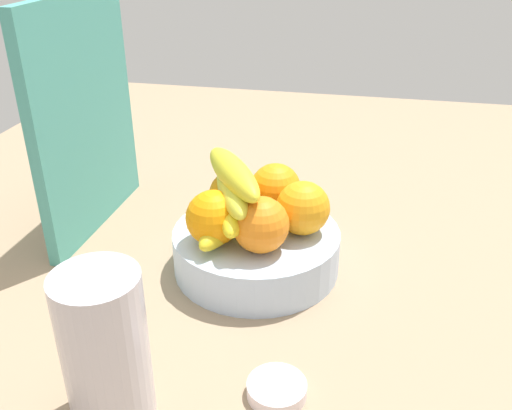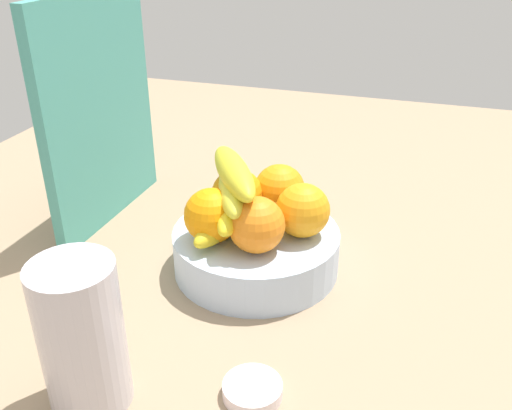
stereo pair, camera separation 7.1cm
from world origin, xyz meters
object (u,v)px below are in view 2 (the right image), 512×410
at_px(orange_center, 237,195).
at_px(orange_back_left, 212,216).
at_px(cutting_board, 100,112).
at_px(orange_back_right, 257,225).
at_px(fruit_bowl, 256,248).
at_px(thermos_tumbler, 82,337).
at_px(orange_front_right, 280,190).
at_px(orange_front_left, 303,210).
at_px(banana_bunch, 234,195).
at_px(jar_lid, 252,390).

xyz_separation_m(orange_center, orange_back_left, (-0.07, 0.01, 0.00)).
bearing_deg(cutting_board, orange_back_right, -111.88).
bearing_deg(fruit_bowl, thermos_tumbler, 163.18).
relative_size(orange_back_left, thermos_tumbler, 0.45).
xyz_separation_m(orange_front_right, orange_center, (-0.04, 0.05, 0.00)).
relative_size(orange_front_left, banana_bunch, 0.41).
height_order(orange_front_right, orange_back_left, same).
bearing_deg(fruit_bowl, banana_bunch, 100.39).
bearing_deg(orange_back_right, banana_bunch, 47.29).
height_order(orange_center, orange_back_left, same).
height_order(fruit_bowl, orange_back_right, orange_back_right).
xyz_separation_m(orange_back_left, orange_back_right, (-0.01, -0.06, 0.00)).
bearing_deg(jar_lid, orange_center, 22.62).
distance_m(orange_front_right, jar_lid, 0.32).
xyz_separation_m(banana_bunch, jar_lid, (-0.23, -0.10, -0.11)).
bearing_deg(orange_back_right, fruit_bowl, 18.90).
bearing_deg(orange_front_left, banana_bunch, 98.90).
bearing_deg(jar_lid, fruit_bowl, 17.06).
relative_size(orange_front_left, orange_back_left, 1.00).
xyz_separation_m(fruit_bowl, orange_back_left, (-0.04, 0.05, 0.07)).
height_order(fruit_bowl, orange_center, orange_center).
relative_size(fruit_bowl, orange_center, 3.14).
distance_m(orange_center, cutting_board, 0.26).
height_order(orange_back_left, banana_bunch, banana_bunch).
bearing_deg(orange_back_right, orange_back_left, 85.40).
relative_size(orange_front_left, orange_front_right, 1.00).
bearing_deg(orange_back_left, orange_back_right, -94.60).
distance_m(fruit_bowl, orange_front_left, 0.09).
bearing_deg(banana_bunch, orange_back_left, 153.43).
distance_m(fruit_bowl, cutting_board, 0.33).
xyz_separation_m(cutting_board, thermos_tumbler, (-0.37, -0.20, -0.10)).
bearing_deg(cutting_board, fruit_bowl, -104.48).
relative_size(fruit_bowl, orange_front_right, 3.14).
bearing_deg(thermos_tumbler, jar_lid, -71.01).
relative_size(orange_center, banana_bunch, 0.41).
bearing_deg(orange_back_left, orange_front_right, -31.76).
distance_m(orange_center, banana_bunch, 0.04).
bearing_deg(orange_front_left, orange_back_left, 114.89).
distance_m(fruit_bowl, orange_back_right, 0.08).
bearing_deg(cutting_board, banana_bunch, -107.32).
bearing_deg(fruit_bowl, jar_lid, -162.94).
xyz_separation_m(orange_front_left, orange_back_left, (-0.05, 0.11, 0.00)).
height_order(orange_front_left, cutting_board, cutting_board).
bearing_deg(orange_front_right, jar_lid, -169.32).
distance_m(orange_center, jar_lid, 0.30).
height_order(fruit_bowl, orange_back_left, orange_back_left).
xyz_separation_m(orange_back_right, cutting_board, (0.13, 0.30, 0.08)).
bearing_deg(orange_back_left, banana_bunch, -26.57).
bearing_deg(orange_center, thermos_tumbler, 170.86).
bearing_deg(thermos_tumbler, cutting_board, 27.91).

